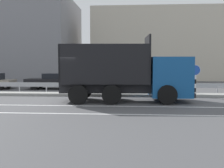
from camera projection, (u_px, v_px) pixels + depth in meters
ground_plane at (59, 101)px, 15.12m from camera, size 320.00×320.00×0.00m
lane_strip_0 at (124, 106)px, 13.24m from camera, size 66.11×0.16×0.01m
lane_strip_1 at (122, 114)px, 11.12m from camera, size 66.11×0.16×0.01m
median_island at (70, 94)px, 17.79m from camera, size 36.36×1.10×0.18m
median_guardrail at (74, 85)px, 19.11m from camera, size 66.11×0.09×0.78m
dump_truck at (141, 78)px, 14.91m from camera, size 7.45×2.98×3.70m
median_road_sign at (195, 80)px, 17.12m from camera, size 0.68×0.16×2.08m
parked_car_4 at (55, 81)px, 22.46m from camera, size 4.74×2.16×1.34m
background_building_0 at (4, 41)px, 36.16m from camera, size 19.45×12.34×10.69m
background_building_1 at (169, 46)px, 36.63m from camera, size 20.99×8.82×9.41m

